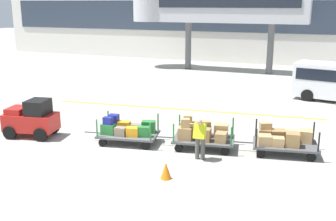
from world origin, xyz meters
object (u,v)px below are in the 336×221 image
(baggage_cart_lead, at_px, (128,130))
(safety_cone_far, at_px, (166,170))
(baggage_cart_tail, at_px, (284,139))
(baggage_tug, at_px, (32,119))
(baggage_handler, at_px, (200,137))
(baggage_cart_middle, at_px, (202,134))

(baggage_cart_lead, bearing_deg, safety_cone_far, -44.28)
(baggage_cart_lead, distance_m, baggage_cart_tail, 5.99)
(baggage_tug, relative_size, baggage_cart_tail, 0.73)
(safety_cone_far, bearing_deg, baggage_cart_lead, 135.72)
(baggage_handler, bearing_deg, baggage_cart_lead, 167.61)
(baggage_cart_middle, relative_size, safety_cone_far, 5.60)
(baggage_cart_lead, xyz_separation_m, baggage_cart_middle, (2.94, 0.51, 0.05))
(baggage_cart_middle, bearing_deg, baggage_tug, -169.91)
(baggage_cart_middle, height_order, baggage_cart_tail, baggage_cart_middle)
(baggage_handler, bearing_deg, baggage_tug, -179.72)
(baggage_cart_tail, relative_size, safety_cone_far, 5.60)
(baggage_cart_lead, relative_size, baggage_cart_tail, 1.00)
(baggage_tug, bearing_deg, baggage_cart_lead, 10.32)
(baggage_cart_middle, height_order, safety_cone_far, baggage_cart_middle)
(safety_cone_far, bearing_deg, baggage_cart_middle, 85.41)
(baggage_cart_lead, distance_m, baggage_cart_middle, 2.98)
(baggage_tug, relative_size, baggage_cart_lead, 0.73)
(baggage_cart_lead, relative_size, baggage_handler, 1.97)
(baggage_handler, relative_size, safety_cone_far, 2.84)
(baggage_cart_middle, relative_size, baggage_handler, 1.97)
(baggage_tug, xyz_separation_m, baggage_cart_lead, (4.06, 0.74, -0.22))
(safety_cone_far, bearing_deg, baggage_cart_tail, 48.98)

